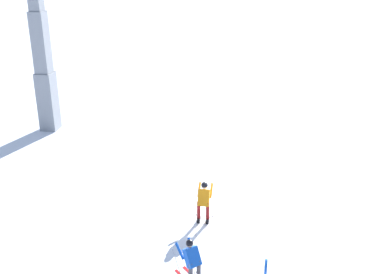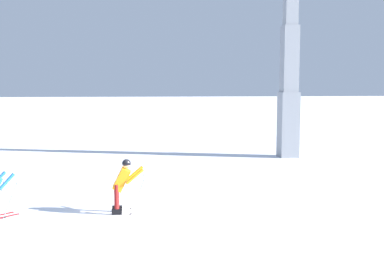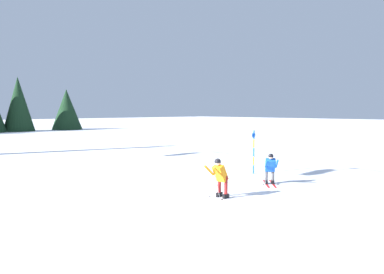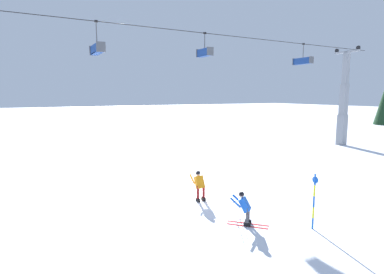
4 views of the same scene
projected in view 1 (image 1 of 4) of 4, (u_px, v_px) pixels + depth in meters
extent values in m
plane|color=white|center=(221.00, 207.00, 18.74)|extent=(260.00, 260.00, 0.00)
cube|color=white|center=(199.00, 222.00, 17.77)|extent=(0.09, 1.79, 0.01)
cube|color=black|center=(199.00, 220.00, 17.74)|extent=(0.11, 0.28, 0.16)
cylinder|color=maroon|center=(199.00, 210.00, 17.58)|extent=(0.13, 0.13, 0.69)
cube|color=white|center=(208.00, 222.00, 17.72)|extent=(0.09, 1.79, 0.01)
cube|color=black|center=(208.00, 220.00, 17.69)|extent=(0.11, 0.28, 0.16)
cylinder|color=maroon|center=(208.00, 211.00, 17.53)|extent=(0.13, 0.13, 0.69)
cube|color=orange|center=(204.00, 198.00, 17.51)|extent=(0.42, 0.52, 0.68)
sphere|color=beige|center=(204.00, 186.00, 17.48)|extent=(0.23, 0.23, 0.23)
sphere|color=black|center=(204.00, 185.00, 17.47)|extent=(0.25, 0.25, 0.25)
cylinder|color=orange|center=(199.00, 190.00, 17.84)|extent=(0.08, 0.51, 0.45)
cylinder|color=gray|center=(198.00, 203.00, 18.12)|extent=(0.14, 0.47, 1.18)
cylinder|color=black|center=(196.00, 215.00, 18.13)|extent=(0.07, 0.07, 0.01)
cylinder|color=orange|center=(211.00, 191.00, 17.76)|extent=(0.08, 0.51, 0.45)
cylinder|color=gray|center=(212.00, 205.00, 18.04)|extent=(0.14, 0.47, 1.18)
cylinder|color=black|center=(213.00, 216.00, 18.03)|extent=(0.07, 0.07, 0.01)
cube|color=gray|center=(48.00, 101.00, 26.10)|extent=(0.91, 0.91, 3.24)
cube|color=gray|center=(41.00, 43.00, 24.87)|extent=(0.76, 0.76, 3.24)
cylinder|color=blue|center=(266.00, 267.00, 12.01)|extent=(0.07, 0.07, 0.46)
cylinder|color=blue|center=(266.00, 268.00, 12.02)|extent=(0.02, 0.28, 0.28)
cylinder|color=#4C4C51|center=(191.00, 272.00, 14.29)|extent=(0.13, 0.13, 0.63)
cylinder|color=#4C4C51|center=(199.00, 269.00, 14.44)|extent=(0.13, 0.13, 0.63)
cube|color=blue|center=(192.00, 257.00, 14.32)|extent=(0.65, 0.66, 0.64)
sphere|color=tan|center=(190.00, 244.00, 14.28)|extent=(0.21, 0.21, 0.21)
sphere|color=black|center=(190.00, 243.00, 14.27)|extent=(0.23, 0.23, 0.23)
cylinder|color=blue|center=(180.00, 251.00, 14.43)|extent=(0.39, 0.40, 0.42)
cylinder|color=gray|center=(178.00, 266.00, 14.65)|extent=(0.41, 0.27, 1.08)
cylinder|color=blue|center=(192.00, 246.00, 14.66)|extent=(0.39, 0.40, 0.42)
cylinder|color=gray|center=(193.00, 260.00, 14.93)|extent=(0.25, 0.43, 1.08)
cylinder|color=black|center=(197.00, 272.00, 14.96)|extent=(0.07, 0.07, 0.01)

